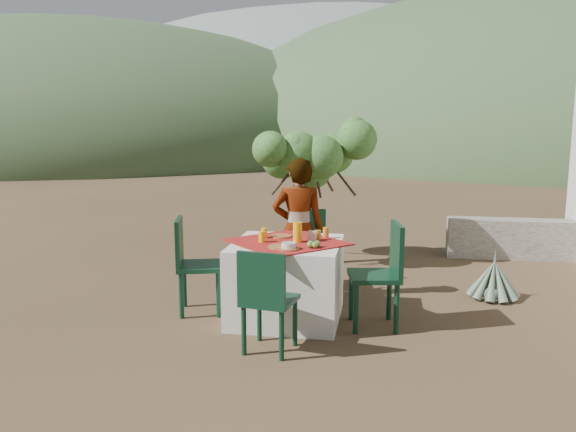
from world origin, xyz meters
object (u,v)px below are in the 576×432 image
object	(u,v)px
chair_right	(383,270)
person	(298,229)
table	(287,280)
chair_near	(266,297)
shrub_tree	(316,164)
chair_left	(192,261)
chair_far	(309,245)
agave	(494,280)
juice_pitcher	(297,232)

from	to	relation	value
chair_right	person	distance (m)	1.16
table	chair_near	bearing A→B (deg)	-90.92
chair_right	shrub_tree	xyz separation A→B (m)	(-0.90, 2.27, 0.80)
table	shrub_tree	size ratio (longest dim) A/B	0.77
chair_near	chair_left	size ratio (longest dim) A/B	0.92
chair_far	chair_left	distance (m)	1.49
chair_far	person	size ratio (longest dim) A/B	0.59
person	agave	bearing A→B (deg)	177.59
chair_right	agave	distance (m)	1.64
chair_right	agave	bearing A→B (deg)	122.29
chair_far	juice_pitcher	size ratio (longest dim) A/B	4.70
chair_near	chair_far	bearing A→B (deg)	-82.34
chair_far	chair_near	size ratio (longest dim) A/B	1.02
table	chair_left	distance (m)	0.97
table	chair_right	bearing A→B (deg)	-4.91
table	juice_pitcher	size ratio (longest dim) A/B	6.86
table	chair_right	distance (m)	0.93
chair_far	chair_left	world-z (taller)	chair_left
agave	juice_pitcher	size ratio (longest dim) A/B	3.13
table	chair_near	distance (m)	0.88
chair_near	chair_right	distance (m)	1.22
agave	juice_pitcher	xyz separation A→B (m)	(-1.99, -1.01, 0.66)
chair_left	agave	size ratio (longest dim) A/B	1.61
chair_left	shrub_tree	world-z (taller)	shrub_tree
chair_left	person	bearing A→B (deg)	-73.03
shrub_tree	juice_pitcher	bearing A→B (deg)	-87.59
chair_left	agave	xyz separation A→B (m)	(3.06, 0.99, -0.33)
chair_near	agave	distance (m)	2.84
chair_near	juice_pitcher	size ratio (longest dim) A/B	4.62
chair_far	chair_right	world-z (taller)	chair_right
chair_far	agave	size ratio (longest dim) A/B	1.50
chair_far	agave	world-z (taller)	chair_far
chair_near	chair_left	distance (m)	1.29
chair_right	shrub_tree	size ratio (longest dim) A/B	0.58
chair_near	chair_right	size ratio (longest dim) A/B	0.90
table	chair_right	xyz separation A→B (m)	(0.92, -0.08, 0.16)
chair_left	juice_pitcher	xyz separation A→B (m)	(1.06, -0.02, 0.33)
chair_far	chair_right	distance (m)	1.45
chair_right	person	xyz separation A→B (m)	(-0.90, 0.71, 0.22)
agave	chair_right	bearing A→B (deg)	-137.68
juice_pitcher	chair_near	bearing A→B (deg)	-97.92
chair_near	chair_left	xyz separation A→B (m)	(-0.94, 0.88, 0.04)
chair_near	table	bearing A→B (deg)	-80.94
shrub_tree	agave	distance (m)	2.66
chair_left	chair_right	bearing A→B (deg)	-108.14
person	agave	size ratio (longest dim) A/B	2.57
person	juice_pitcher	bearing A→B (deg)	85.49
chair_near	chair_left	bearing A→B (deg)	-33.07
table	person	distance (m)	0.73
person	agave	world-z (taller)	person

